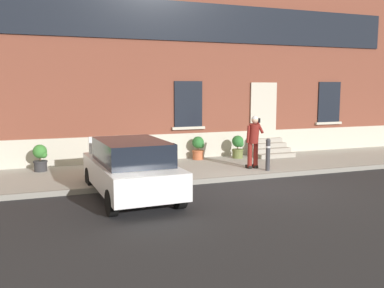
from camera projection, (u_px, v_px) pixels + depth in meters
The scene contains 13 objects.
ground_plane at pixel (258, 187), 12.15m from camera, with size 80.00×80.00×0.00m, color #232326.
sidewalk at pixel (218, 167), 14.74m from camera, with size 24.00×3.60×0.15m, color #99968E.
curb_edge at pixel (243, 178), 13.01m from camera, with size 24.00×0.12×0.15m, color gray.
building_facade at pixel (192, 64), 16.57m from camera, with size 24.00×1.52×7.50m.
entrance_stoop at pixel (268, 149), 16.89m from camera, with size 1.50×1.28×0.64m.
hatchback_car_white at pixel (131, 168), 10.83m from camera, with size 1.91×4.13×1.50m.
bollard_near_person at pixel (268, 153), 13.70m from camera, with size 0.15×0.15×1.04m.
bollard_far_left at pixel (173, 159), 12.58m from camera, with size 0.15×0.15×1.04m.
person_on_phone at pixel (254, 138), 13.99m from camera, with size 0.51×0.49×1.75m.
planter_charcoal at pixel (40, 157), 13.61m from camera, with size 0.44×0.44×0.86m.
planter_cream at pixel (125, 152), 14.77m from camera, with size 0.44×0.44×0.86m.
planter_terracotta at pixel (198, 147), 15.87m from camera, with size 0.44×0.44×0.86m.
planter_olive at pixel (238, 146), 16.18m from camera, with size 0.44×0.44×0.86m.
Camera 1 is at (-5.96, -10.46, 2.79)m, focal length 39.95 mm.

